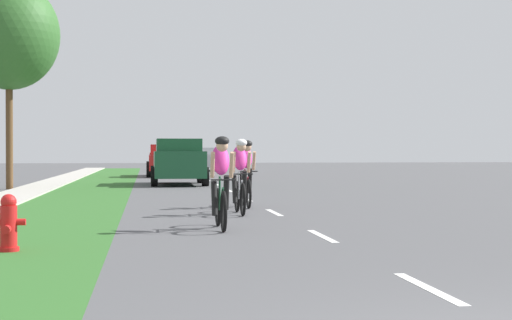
% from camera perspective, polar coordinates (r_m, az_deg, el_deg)
% --- Properties ---
extents(ground_plane, '(120.00, 120.00, 0.00)m').
position_cam_1_polar(ground_plane, '(24.48, -1.56, -2.44)').
color(ground_plane, '#4C4C4F').
extents(grass_verge, '(2.62, 70.00, 0.01)m').
position_cam_1_polar(grass_verge, '(24.40, -12.21, -2.46)').
color(grass_verge, '#2D6026').
rests_on(grass_verge, ground_plane).
extents(sidewalk_concrete, '(1.39, 70.00, 0.10)m').
position_cam_1_polar(sidewalk_concrete, '(24.63, -16.87, -2.44)').
color(sidewalk_concrete, '#B2ADA3').
rests_on(sidewalk_concrete, ground_plane).
extents(lane_markings_center, '(0.12, 53.13, 0.01)m').
position_cam_1_polar(lane_markings_center, '(28.46, -2.45, -1.99)').
color(lane_markings_center, white).
rests_on(lane_markings_center, ground_plane).
extents(fire_hydrant_red, '(0.44, 0.38, 0.76)m').
position_cam_1_polar(fire_hydrant_red, '(10.91, -17.57, -4.43)').
color(fire_hydrant_red, red).
rests_on(fire_hydrant_red, ground_plane).
extents(cyclist_lead, '(0.42, 1.72, 1.58)m').
position_cam_1_polar(cyclist_lead, '(13.30, -2.58, -1.58)').
color(cyclist_lead, black).
rests_on(cyclist_lead, ground_plane).
extents(cyclist_trailing, '(0.42, 1.72, 1.58)m').
position_cam_1_polar(cyclist_trailing, '(16.43, -1.17, -1.15)').
color(cyclist_trailing, black).
rests_on(cyclist_trailing, ground_plane).
extents(cyclist_distant, '(0.42, 1.72, 1.58)m').
position_cam_1_polar(cyclist_distant, '(18.47, -0.73, -0.94)').
color(cyclist_distant, black).
rests_on(cyclist_distant, ground_plane).
extents(suv_dark_green, '(2.15, 4.70, 1.79)m').
position_cam_1_polar(suv_dark_green, '(30.86, -5.67, -0.03)').
color(suv_dark_green, '#194C2D').
rests_on(suv_dark_green, ground_plane).
extents(pickup_red, '(2.22, 5.10, 1.64)m').
position_cam_1_polar(pickup_red, '(40.60, -6.42, -0.03)').
color(pickup_red, red).
rests_on(pickup_red, ground_plane).
extents(sedan_silver, '(1.98, 4.30, 1.52)m').
position_cam_1_polar(sedan_silver, '(51.70, -3.60, 0.07)').
color(sedan_silver, '#A5A8AD').
rests_on(sedan_silver, ground_plane).
extents(street_tree_near, '(3.45, 3.45, 7.23)m').
position_cam_1_polar(street_tree_near, '(28.58, -17.54, 8.66)').
color(street_tree_near, brown).
rests_on(street_tree_near, ground_plane).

